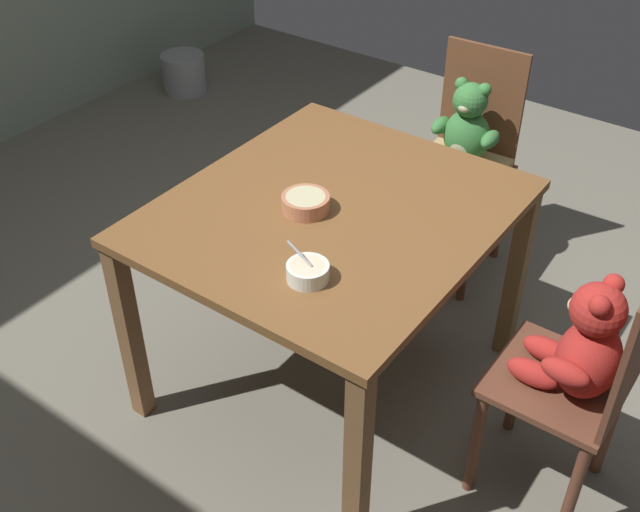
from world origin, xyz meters
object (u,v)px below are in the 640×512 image
at_px(metal_pail, 184,73).
at_px(porridge_bowl_terracotta_center, 306,203).
at_px(dining_table, 333,234).
at_px(teddy_chair_near_right, 463,149).
at_px(porridge_bowl_white_near_left, 308,272).
at_px(teddy_chair_near_front, 582,360).

bearing_deg(metal_pail, porridge_bowl_terracotta_center, -126.34).
height_order(porridge_bowl_terracotta_center, metal_pail, porridge_bowl_terracotta_center).
xyz_separation_m(dining_table, metal_pail, (1.48, 2.15, -0.54)).
xyz_separation_m(dining_table, teddy_chair_near_right, (0.91, -0.01, -0.10)).
bearing_deg(porridge_bowl_terracotta_center, metal_pail, 53.66).
distance_m(dining_table, metal_pail, 2.66).
height_order(dining_table, teddy_chair_near_right, teddy_chair_near_right).
height_order(dining_table, porridge_bowl_terracotta_center, porridge_bowl_terracotta_center).
xyz_separation_m(dining_table, porridge_bowl_terracotta_center, (-0.06, 0.06, 0.13)).
bearing_deg(porridge_bowl_white_near_left, teddy_chair_near_right, 6.38).
bearing_deg(porridge_bowl_terracotta_center, dining_table, -46.43).
xyz_separation_m(teddy_chair_near_right, porridge_bowl_white_near_left, (-1.24, -0.14, 0.23)).
bearing_deg(porridge_bowl_terracotta_center, teddy_chair_near_front, -85.21).
relative_size(teddy_chair_near_front, porridge_bowl_terracotta_center, 6.14).
bearing_deg(porridge_bowl_white_near_left, metal_pail, 51.80).
distance_m(teddy_chair_near_front, metal_pail, 3.36).
relative_size(dining_table, teddy_chair_near_right, 1.18).
height_order(teddy_chair_near_right, porridge_bowl_white_near_left, teddy_chair_near_right).
bearing_deg(metal_pail, dining_table, -124.47).
distance_m(teddy_chair_near_front, teddy_chair_near_right, 1.22).
height_order(dining_table, metal_pail, dining_table).
xyz_separation_m(teddy_chair_near_right, porridge_bowl_terracotta_center, (-0.97, 0.07, 0.23)).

